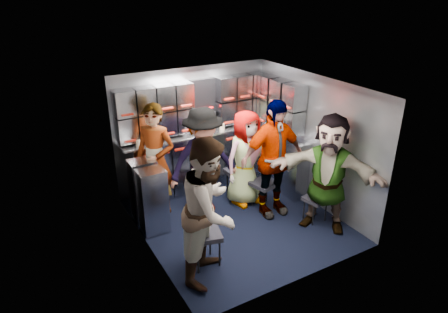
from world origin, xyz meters
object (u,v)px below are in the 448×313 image
attendant_arc_a (210,210)px  jump_seat_center (240,173)px  jump_seat_near_left (204,236)px  attendant_arc_b (203,161)px  jump_seat_mid_right (264,185)px  jump_seat_mid_left (199,185)px  attendant_standing (156,161)px  attendant_arc_c (246,158)px  attendant_arc_d (273,159)px  jump_seat_near_right (316,200)px  attendant_arc_e (328,173)px

attendant_arc_a → jump_seat_center: bearing=5.0°
jump_seat_near_left → attendant_arc_b: size_ratio=0.29×
jump_seat_mid_right → jump_seat_mid_left: bearing=146.3°
attendant_standing → attendant_arc_c: size_ratio=1.12×
jump_seat_mid_left → attendant_standing: size_ratio=0.25×
jump_seat_near_left → jump_seat_mid_right: (1.48, 0.79, -0.03)m
attendant_arc_a → attendant_arc_d: bearing=-14.8°
attendant_arc_d → jump_seat_mid_right: bearing=91.6°
jump_seat_near_left → jump_seat_near_right: jump_seat_near_left is taller
jump_seat_mid_left → jump_seat_mid_right: (0.88, -0.58, 0.05)m
jump_seat_center → attendant_arc_a: attendant_arc_a is taller
attendant_arc_d → jump_seat_near_right: bearing=-47.0°
jump_seat_mid_left → jump_seat_mid_right: bearing=-33.7°
jump_seat_near_left → attendant_arc_d: (1.48, 0.61, 0.49)m
jump_seat_center → attendant_arc_b: 0.82m
jump_seat_near_left → attendant_arc_c: bearing=39.9°
attendant_arc_b → attendant_arc_e: bearing=-41.2°
jump_seat_center → jump_seat_near_right: 1.35m
jump_seat_mid_left → jump_seat_near_left: bearing=-113.8°
jump_seat_near_left → attendant_arc_b: 1.41m
jump_seat_mid_right → attendant_arc_d: attendant_arc_d is taller
jump_seat_mid_left → jump_seat_center: size_ratio=0.88×
attendant_arc_b → attendant_arc_d: 1.06m
jump_seat_mid_left → attendant_arc_e: 2.05m
attendant_standing → jump_seat_center: bearing=38.7°
jump_seat_near_right → attendant_arc_b: bearing=140.4°
jump_seat_mid_right → attendant_arc_e: bearing=-62.4°
jump_seat_near_left → attendant_arc_c: (1.32, 1.10, 0.35)m
attendant_arc_d → attendant_standing: bearing=151.0°
attendant_arc_d → attendant_arc_b: bearing=147.9°
attendant_standing → attendant_arc_a: 1.70m
jump_seat_near_left → jump_seat_mid_left: (0.61, 1.38, -0.08)m
attendant_arc_b → attendant_arc_a: bearing=-111.1°
jump_seat_near_right → attendant_standing: size_ratio=0.22×
attendant_arc_a → attendant_arc_d: 1.68m
jump_seat_mid_right → attendant_arc_e: size_ratio=0.26×
jump_seat_center → attendant_arc_e: size_ratio=0.28×
jump_seat_mid_left → jump_seat_center: bearing=-7.9°
jump_seat_mid_left → jump_seat_center: 0.72m
jump_seat_near_right → attendant_arc_d: 0.90m
jump_seat_mid_left → jump_seat_center: (0.71, -0.10, 0.09)m
attendant_standing → attendant_arc_c: bearing=31.5°
jump_seat_near_right → attendant_arc_d: bearing=131.4°
jump_seat_mid_right → attendant_arc_c: (-0.17, 0.31, 0.38)m
jump_seat_center → attendant_arc_c: bearing=-90.0°
attendant_arc_c → attendant_arc_e: size_ratio=0.90×
jump_seat_mid_right → attendant_arc_d: bearing=-90.0°
jump_seat_center → attendant_arc_a: 2.02m
jump_seat_near_right → attendant_standing: 2.50m
jump_seat_near_left → attendant_standing: size_ratio=0.28×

